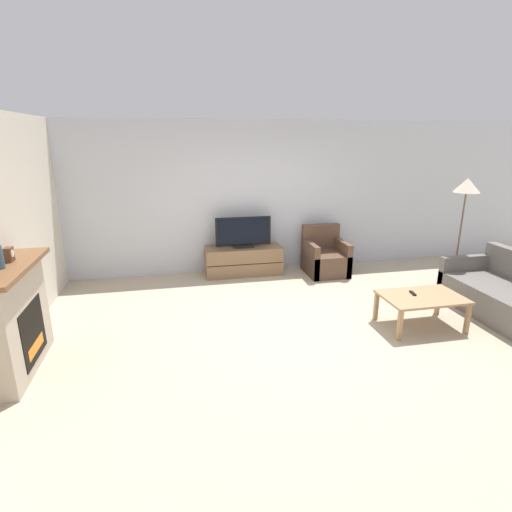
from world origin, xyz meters
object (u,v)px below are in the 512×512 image
object	(u,v)px
tv_stand	(244,261)
coffee_table	(422,299)
armchair	(325,258)
remote	(413,293)
tv	(243,233)
floor_lamp	(466,191)
fireplace	(13,319)
mantel_clock	(9,255)

from	to	relation	value
tv_stand	coffee_table	size ratio (longest dim) A/B	1.33
tv_stand	armchair	world-z (taller)	armchair
tv_stand	remote	world-z (taller)	tv_stand
remote	armchair	bearing A→B (deg)	109.43
tv_stand	tv	xyz separation A→B (m)	(-0.00, -0.00, 0.51)
armchair	coffee_table	bearing A→B (deg)	-79.24
tv	remote	distance (m)	3.07
tv_stand	coffee_table	distance (m)	3.18
tv_stand	tv	world-z (taller)	tv
remote	tv_stand	bearing A→B (deg)	136.97
floor_lamp	fireplace	bearing A→B (deg)	-169.11
mantel_clock	tv_stand	distance (m)	3.90
fireplace	tv_stand	size ratio (longest dim) A/B	0.97
armchair	remote	distance (m)	2.25
armchair	remote	world-z (taller)	armchair
tv_stand	floor_lamp	distance (m)	3.80
tv_stand	tv	size ratio (longest dim) A/B	1.38
fireplace	mantel_clock	world-z (taller)	mantel_clock
mantel_clock	remote	xyz separation A→B (m)	(4.69, 0.00, -0.81)
coffee_table	floor_lamp	distance (m)	2.15
fireplace	armchair	distance (m)	4.95
tv_stand	coffee_table	world-z (taller)	tv_stand
fireplace	armchair	world-z (taller)	fireplace
fireplace	mantel_clock	distance (m)	0.67
coffee_table	mantel_clock	bearing A→B (deg)	178.99
coffee_table	floor_lamp	world-z (taller)	floor_lamp
remote	floor_lamp	size ratio (longest dim) A/B	0.09
tv_stand	tv	bearing A→B (deg)	-90.00
mantel_clock	tv_stand	xyz separation A→B (m)	(2.86, 2.45, -1.00)
armchair	fireplace	bearing A→B (deg)	-151.63
fireplace	tv	distance (m)	3.88
floor_lamp	remote	bearing A→B (deg)	-144.01
tv	coffee_table	bearing A→B (deg)	-53.09
mantel_clock	coffee_table	world-z (taller)	mantel_clock
floor_lamp	mantel_clock	bearing A→B (deg)	-170.28
armchair	floor_lamp	size ratio (longest dim) A/B	0.47
tv	floor_lamp	xyz separation A→B (m)	(3.26, -1.40, 0.83)
armchair	remote	xyz separation A→B (m)	(0.35, -2.21, 0.16)
remote	floor_lamp	xyz separation A→B (m)	(1.44, 1.04, 1.16)
tv_stand	remote	size ratio (longest dim) A/B	8.86
fireplace	mantel_clock	size ratio (longest dim) A/B	8.86
mantel_clock	remote	world-z (taller)	mantel_clock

